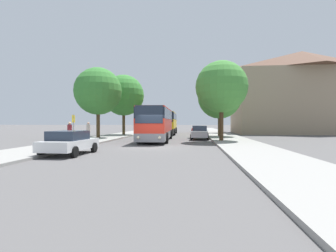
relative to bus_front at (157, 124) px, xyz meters
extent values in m
plane|color=#565454|center=(0.58, -6.86, -1.76)|extent=(300.00, 300.00, 0.00)
cube|color=gray|center=(-6.42, -6.86, -1.68)|extent=(4.00, 120.00, 0.15)
cube|color=gray|center=(7.58, -6.86, -1.68)|extent=(4.00, 120.00, 0.15)
cube|color=gray|center=(21.66, 18.86, 3.33)|extent=(21.51, 11.47, 10.18)
pyramid|color=brown|center=(21.66, 18.86, 10.15)|extent=(21.51, 11.47, 3.44)
cube|color=gray|center=(0.00, 0.01, -1.13)|extent=(2.79, 11.24, 0.70)
cube|color=red|center=(0.00, 0.01, -0.16)|extent=(2.79, 11.24, 1.24)
cube|color=#232D3D|center=(0.00, 0.01, 0.93)|extent=(2.81, 11.02, 0.95)
cube|color=red|center=(0.00, 0.01, 1.46)|extent=(2.73, 11.01, 0.12)
cube|color=#232D3D|center=(0.14, -5.60, 0.78)|extent=(2.25, 0.12, 1.45)
sphere|color=#F4EAC1|center=(-0.73, -5.65, -1.10)|extent=(0.24, 0.24, 0.24)
sphere|color=#F4EAC1|center=(1.02, -5.60, -1.10)|extent=(0.24, 0.24, 0.24)
cylinder|color=black|center=(-1.17, -3.37, -1.26)|extent=(0.33, 1.01, 1.00)
cylinder|color=black|center=(1.34, -3.31, -1.26)|extent=(0.33, 1.01, 1.00)
cylinder|color=black|center=(-1.34, 3.34, -1.26)|extent=(0.33, 1.01, 1.00)
cylinder|color=black|center=(1.17, 3.40, -1.26)|extent=(0.33, 1.01, 1.00)
cube|color=#2D2D2D|center=(-0.26, 14.09, -1.13)|extent=(2.78, 11.41, 0.70)
cube|color=yellow|center=(-0.26, 14.09, -0.12)|extent=(2.78, 11.41, 1.33)
cube|color=#232D3D|center=(-0.26, 14.09, 1.02)|extent=(2.80, 11.19, 0.95)
cube|color=yellow|center=(-0.26, 14.09, 1.56)|extent=(2.73, 11.18, 0.12)
cube|color=#232D3D|center=(-0.11, 8.39, 0.87)|extent=(2.24, 0.12, 1.45)
sphere|color=#F4EAC1|center=(-0.98, 8.35, -1.10)|extent=(0.24, 0.24, 0.24)
sphere|color=#F4EAC1|center=(0.76, 8.39, -1.10)|extent=(0.24, 0.24, 0.24)
cylinder|color=black|center=(-1.41, 10.66, -1.26)|extent=(0.33, 1.01, 1.00)
cylinder|color=black|center=(1.07, 10.72, -1.26)|extent=(0.33, 1.01, 1.00)
cylinder|color=black|center=(-1.59, 17.47, -1.26)|extent=(0.33, 1.01, 1.00)
cylinder|color=black|center=(0.90, 17.53, -1.26)|extent=(0.33, 1.01, 1.00)
cube|color=silver|center=(-3.55, -11.63, -1.16)|extent=(2.09, 4.13, 0.56)
cube|color=#232D3D|center=(-3.56, -11.79, -0.62)|extent=(1.77, 2.18, 0.53)
cylinder|color=black|center=(-4.45, -10.33, -1.45)|extent=(0.23, 0.63, 0.62)
cylinder|color=black|center=(-2.54, -10.42, -1.45)|extent=(0.23, 0.63, 0.62)
cylinder|color=black|center=(-4.56, -12.84, -1.45)|extent=(0.23, 0.63, 0.62)
cylinder|color=black|center=(-2.66, -12.93, -1.45)|extent=(0.23, 0.63, 0.62)
cube|color=#B7B7BC|center=(4.44, 2.29, -1.12)|extent=(1.91, 4.16, 0.65)
cube|color=#232D3D|center=(4.45, 2.45, -0.52)|extent=(1.61, 2.19, 0.55)
cylinder|color=black|center=(5.23, 0.98, -1.45)|extent=(0.23, 0.63, 0.62)
cylinder|color=black|center=(3.52, 1.07, -1.45)|extent=(0.23, 0.63, 0.62)
cylinder|color=black|center=(5.36, 3.51, -1.45)|extent=(0.23, 0.63, 0.62)
cylinder|color=black|center=(3.64, 3.59, -1.45)|extent=(0.23, 0.63, 0.62)
cube|color=red|center=(4.48, 19.82, -1.16)|extent=(1.95, 4.72, 0.56)
cube|color=#232D3D|center=(4.48, 20.00, -0.67)|extent=(1.65, 2.48, 0.43)
cylinder|color=black|center=(5.30, 18.34, -1.45)|extent=(0.22, 0.63, 0.62)
cylinder|color=black|center=(3.54, 18.41, -1.45)|extent=(0.22, 0.63, 0.62)
cylinder|color=black|center=(5.41, 21.22, -1.45)|extent=(0.22, 0.63, 0.62)
cylinder|color=black|center=(3.65, 21.30, -1.45)|extent=(0.22, 0.63, 0.62)
cylinder|color=gray|center=(-5.88, -6.17, -0.42)|extent=(0.08, 0.08, 2.37)
cube|color=yellow|center=(-5.88, -6.17, 0.41)|extent=(0.03, 0.45, 0.60)
cylinder|color=#23232D|center=(-6.54, -5.51, -1.19)|extent=(0.30, 0.30, 0.84)
cylinder|color=maroon|center=(-6.54, -5.51, -0.42)|extent=(0.36, 0.36, 0.70)
sphere|color=tan|center=(-6.54, -5.51, 0.04)|extent=(0.23, 0.23, 0.23)
cylinder|color=#23232D|center=(-7.11, -4.28, -1.18)|extent=(0.30, 0.30, 0.85)
cylinder|color=navy|center=(-7.11, -4.28, -0.41)|extent=(0.36, 0.36, 0.71)
sphere|color=tan|center=(-7.11, -4.28, 0.06)|extent=(0.23, 0.23, 0.23)
cylinder|color=#23232D|center=(-6.40, -1.91, -1.19)|extent=(0.30, 0.30, 0.84)
cylinder|color=#B2A899|center=(-6.40, -1.91, -0.42)|extent=(0.36, 0.36, 0.70)
sphere|color=tan|center=(-6.40, -1.91, 0.04)|extent=(0.23, 0.23, 0.23)
cylinder|color=#513D23|center=(-7.02, 2.41, 0.02)|extent=(0.40, 0.40, 3.25)
sphere|color=#387F33|center=(-7.02, 2.41, 3.64)|extent=(5.33, 5.33, 5.33)
cylinder|color=#513D23|center=(-5.97, 9.57, 0.08)|extent=(0.40, 0.40, 3.37)
sphere|color=#387F33|center=(-5.97, 9.57, 3.90)|extent=(5.70, 5.70, 5.70)
cylinder|color=brown|center=(6.97, 6.42, -0.18)|extent=(0.40, 0.40, 2.85)
sphere|color=#428938|center=(6.97, 6.42, 3.25)|extent=(5.37, 5.37, 5.37)
cylinder|color=#47331E|center=(6.40, -0.94, 0.03)|extent=(0.40, 0.40, 3.28)
sphere|color=#428938|center=(6.40, -0.94, 3.53)|extent=(4.96, 4.96, 4.96)
camera|label=1|loc=(3.62, -26.38, 0.16)|focal=28.00mm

